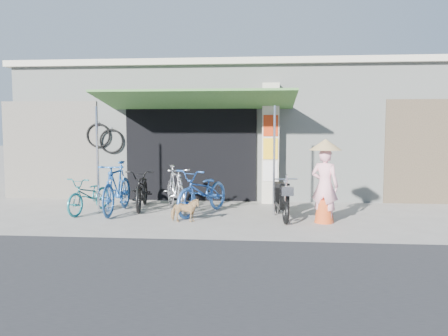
# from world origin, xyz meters

# --- Properties ---
(ground) EXTENTS (80.00, 80.00, 0.00)m
(ground) POSITION_xyz_m (0.00, 0.00, 0.00)
(ground) COLOR gray
(ground) RESTS_ON ground
(road_strip) EXTENTS (80.00, 6.00, 0.01)m
(road_strip) POSITION_xyz_m (0.00, -4.50, 0.01)
(road_strip) COLOR #2E2E30
(road_strip) RESTS_ON ground
(bicycle_shop) EXTENTS (12.30, 5.30, 3.66)m
(bicycle_shop) POSITION_xyz_m (-0.00, 5.09, 1.83)
(bicycle_shop) COLOR #A8ADA5
(bicycle_shop) RESTS_ON ground
(shop_pillar) EXTENTS (0.42, 0.44, 3.00)m
(shop_pillar) POSITION_xyz_m (0.85, 2.45, 1.50)
(shop_pillar) COLOR beige
(shop_pillar) RESTS_ON ground
(awning) EXTENTS (4.60, 1.88, 2.72)m
(awning) POSITION_xyz_m (-0.90, 1.63, 2.51)
(awning) COLOR #39692F
(awning) RESTS_ON ground
(neighbour_right) EXTENTS (2.60, 0.06, 2.60)m
(neighbour_right) POSITION_xyz_m (5.00, 2.59, 1.30)
(neighbour_right) COLOR brown
(neighbour_right) RESTS_ON ground
(neighbour_left) EXTENTS (2.60, 0.06, 2.60)m
(neighbour_left) POSITION_xyz_m (-5.00, 2.59, 1.30)
(neighbour_left) COLOR #6B665B
(neighbour_left) RESTS_ON ground
(bike_teal) EXTENTS (0.85, 1.62, 0.81)m
(bike_teal) POSITION_xyz_m (-3.17, 0.68, 0.40)
(bike_teal) COLOR #196D73
(bike_teal) RESTS_ON ground
(bike_blue) EXTENTS (0.57, 1.92, 1.15)m
(bike_blue) POSITION_xyz_m (-2.55, 0.70, 0.57)
(bike_blue) COLOR #215298
(bike_blue) RESTS_ON ground
(bike_black) EXTENTS (0.88, 1.85, 0.93)m
(bike_black) POSITION_xyz_m (-2.14, 1.29, 0.47)
(bike_black) COLOR black
(bike_black) RESTS_ON ground
(bike_silver) EXTENTS (1.15, 1.78, 1.04)m
(bike_silver) POSITION_xyz_m (-1.32, 1.09, 0.52)
(bike_silver) COLOR silver
(bike_silver) RESTS_ON ground
(bike_navy) EXTENTS (1.40, 2.03, 1.01)m
(bike_navy) POSITION_xyz_m (-0.63, 0.76, 0.50)
(bike_navy) COLOR #214D9B
(bike_navy) RESTS_ON ground
(street_dog) EXTENTS (0.60, 0.32, 0.49)m
(street_dog) POSITION_xyz_m (-0.89, -0.11, 0.24)
(street_dog) COLOR #A19055
(street_dog) RESTS_ON ground
(moped) EXTENTS (0.45, 1.60, 0.90)m
(moped) POSITION_xyz_m (1.05, 0.46, 0.41)
(moped) COLOR black
(moped) RESTS_ON ground
(nun) EXTENTS (0.64, 0.64, 1.67)m
(nun) POSITION_xyz_m (1.88, 0.10, 0.83)
(nun) COLOR #F2A3AF
(nun) RESTS_ON ground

